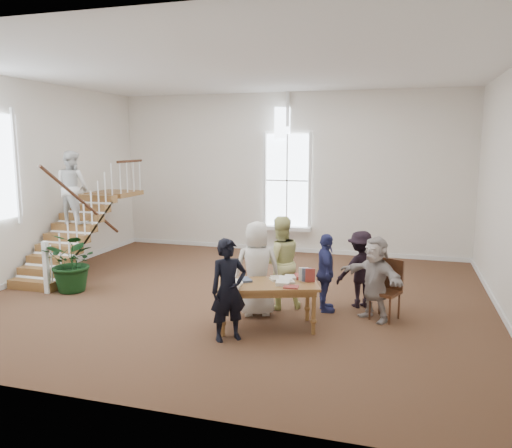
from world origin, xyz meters
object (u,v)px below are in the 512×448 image
(police_officer, at_px, (229,290))
(woman_cluster_a, at_px, (326,273))
(floor_plant, at_px, (73,262))
(person_yellow, at_px, (280,262))
(woman_cluster_c, at_px, (375,278))
(elderly_woman, at_px, (257,269))
(library_table, at_px, (266,287))
(side_chair, at_px, (388,285))
(woman_cluster_b, at_px, (361,269))

(police_officer, relative_size, woman_cluster_a, 1.12)
(floor_plant, bearing_deg, police_officer, -21.10)
(person_yellow, height_order, woman_cluster_c, person_yellow)
(woman_cluster_a, height_order, floor_plant, woman_cluster_a)
(elderly_woman, height_order, person_yellow, person_yellow)
(library_table, bearing_deg, side_chair, 9.59)
(woman_cluster_b, height_order, floor_plant, woman_cluster_b)
(police_officer, xyz_separation_m, woman_cluster_a, (1.26, 1.80, -0.09))
(library_table, bearing_deg, woman_cluster_b, 28.58)
(elderly_woman, bearing_deg, woman_cluster_c, 168.19)
(person_yellow, xyz_separation_m, woman_cluster_c, (1.76, -0.15, -0.13))
(woman_cluster_a, distance_m, side_chair, 1.12)
(elderly_woman, bearing_deg, person_yellow, -142.42)
(person_yellow, xyz_separation_m, woman_cluster_a, (0.86, 0.05, -0.15))
(library_table, distance_m, police_officer, 0.80)
(person_yellow, distance_m, side_chair, 2.00)
(police_officer, relative_size, woman_cluster_c, 1.09)
(police_officer, height_order, side_chair, police_officer)
(woman_cluster_a, xyz_separation_m, woman_cluster_b, (0.60, 0.45, 0.00))
(library_table, distance_m, floor_plant, 4.52)
(elderly_woman, distance_m, woman_cluster_c, 2.09)
(police_officer, relative_size, elderly_woman, 0.95)
(elderly_woman, relative_size, person_yellow, 0.98)
(police_officer, bearing_deg, woman_cluster_a, 15.27)
(police_officer, xyz_separation_m, floor_plant, (-4.00, 1.54, -0.18))
(woman_cluster_c, xyz_separation_m, floor_plant, (-6.16, -0.06, -0.11))
(library_table, relative_size, woman_cluster_a, 1.28)
(woman_cluster_b, bearing_deg, police_officer, 19.31)
(library_table, height_order, side_chair, side_chair)
(woman_cluster_c, height_order, side_chair, woman_cluster_c)
(woman_cluster_a, relative_size, side_chair, 1.37)
(floor_plant, bearing_deg, woman_cluster_a, 2.79)
(elderly_woman, distance_m, woman_cluster_b, 2.03)
(person_yellow, bearing_deg, library_table, 62.37)
(library_table, distance_m, woman_cluster_a, 1.41)
(woman_cluster_c, relative_size, side_chair, 1.41)
(woman_cluster_a, height_order, woman_cluster_c, woman_cluster_c)
(woman_cluster_b, bearing_deg, elderly_woman, -1.51)
(woman_cluster_c, bearing_deg, woman_cluster_a, -153.17)
(woman_cluster_a, distance_m, floor_plant, 5.27)
(woman_cluster_b, bearing_deg, library_table, 17.16)
(side_chair, bearing_deg, elderly_woman, -144.13)
(woman_cluster_b, height_order, woman_cluster_c, woman_cluster_c)
(library_table, height_order, person_yellow, person_yellow)
(police_officer, height_order, floor_plant, police_officer)
(elderly_woman, relative_size, floor_plant, 1.35)
(person_yellow, xyz_separation_m, floor_plant, (-4.40, -0.21, -0.24))
(woman_cluster_c, xyz_separation_m, side_chair, (0.22, 0.14, -0.15))
(library_table, xyz_separation_m, woman_cluster_c, (1.72, 0.95, 0.04))
(library_table, distance_m, person_yellow, 1.11)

